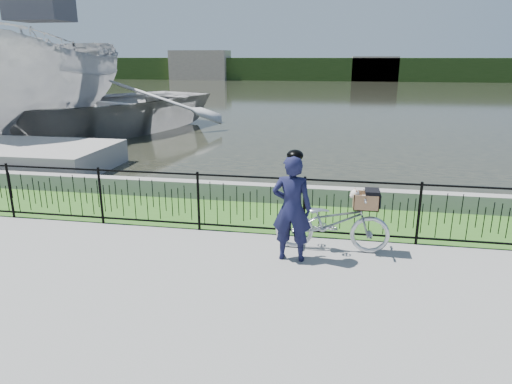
% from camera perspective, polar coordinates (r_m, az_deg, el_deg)
% --- Properties ---
extents(ground, '(120.00, 120.00, 0.00)m').
position_cam_1_polar(ground, '(7.23, -3.14, -9.78)').
color(ground, gray).
rests_on(ground, ground).
extents(grass_strip, '(60.00, 2.00, 0.01)m').
position_cam_1_polar(grass_strip, '(9.58, 0.41, -2.95)').
color(grass_strip, '#31621E').
rests_on(grass_strip, ground).
extents(water, '(120.00, 120.00, 0.00)m').
position_cam_1_polar(water, '(39.46, 8.09, 11.79)').
color(water, '#26271D').
rests_on(water, ground).
extents(quay_wall, '(60.00, 0.30, 0.40)m').
position_cam_1_polar(quay_wall, '(10.46, 1.35, -0.13)').
color(quay_wall, gray).
rests_on(quay_wall, ground).
extents(fence, '(14.00, 0.06, 1.15)m').
position_cam_1_polar(fence, '(8.46, -0.73, -1.54)').
color(fence, black).
rests_on(fence, ground).
extents(far_treeline, '(120.00, 6.00, 3.00)m').
position_cam_1_polar(far_treeline, '(66.34, 9.16, 14.93)').
color(far_treeline, '#273F18').
rests_on(far_treeline, ground).
extents(far_building_left, '(8.00, 4.00, 4.00)m').
position_cam_1_polar(far_building_left, '(67.21, -6.97, 15.46)').
color(far_building_left, '#A19081').
rests_on(far_building_left, ground).
extents(far_building_right, '(6.00, 3.00, 3.20)m').
position_cam_1_polar(far_building_right, '(64.97, 14.60, 14.68)').
color(far_building_right, '#A19081').
rests_on(far_building_right, ground).
extents(bicycle_rig, '(1.93, 0.67, 1.13)m').
position_cam_1_polar(bicycle_rig, '(7.87, 9.57, -3.66)').
color(bicycle_rig, '#B6BCC3').
rests_on(bicycle_rig, ground).
extents(cyclist, '(0.65, 0.44, 1.83)m').
position_cam_1_polar(cyclist, '(7.30, 4.50, -1.88)').
color(cyclist, '#121433').
rests_on(cyclist, ground).
extents(boat_near, '(5.63, 11.63, 6.11)m').
position_cam_1_polar(boat_near, '(20.70, -24.49, 12.49)').
color(boat_near, '#AAAAAA').
rests_on(boat_near, water).
extents(boat_far, '(11.86, 13.47, 2.32)m').
position_cam_1_polar(boat_far, '(20.84, -19.43, 10.03)').
color(boat_far, '#AAAAAA').
rests_on(boat_far, water).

